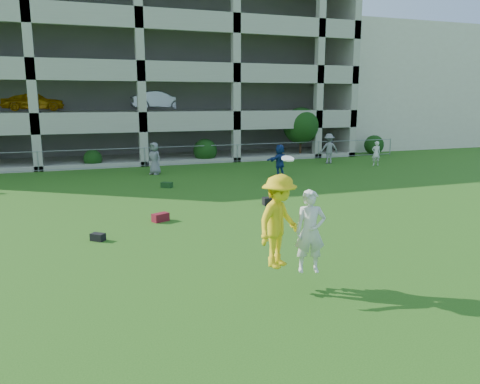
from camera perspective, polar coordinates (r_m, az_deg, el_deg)
name	(u,v)px	position (r m, az deg, el deg)	size (l,w,h in m)	color
ground	(268,274)	(11.27, 3.39, -9.98)	(100.00, 100.00, 0.00)	#235114
stucco_building	(376,89)	(46.43, 16.28, 12.00)	(16.00, 14.00, 10.00)	beige
bystander_c	(154,158)	(26.02, -10.40, 4.04)	(0.86, 0.56, 1.75)	slate
bystander_d	(280,160)	(24.99, 4.85, 3.85)	(1.59, 0.51, 1.72)	navy
bystander_e	(376,153)	(30.29, 16.24, 4.55)	(0.55, 0.36, 1.51)	silver
bystander_f	(329,149)	(30.57, 10.77, 5.23)	(1.23, 0.71, 1.90)	slate
bag_red_a	(160,217)	(16.09, -9.67, -3.06)	(0.55, 0.30, 0.28)	#580F0F
bag_black_b	(98,237)	(14.36, -16.94, -5.27)	(0.40, 0.25, 0.22)	black
crate_d	(268,201)	(18.29, 3.39, -1.14)	(0.35, 0.35, 0.30)	black
bag_green_g	(167,185)	(22.12, -8.92, 0.86)	(0.50, 0.30, 0.25)	#133514
frisbee_contest	(286,223)	(10.00, 5.60, -3.83)	(1.83, 1.33, 2.54)	yellow
parking_garage	(124,73)	(37.61, -13.94, 13.93)	(30.00, 14.00, 12.00)	#9E998C
fence	(145,157)	(29.14, -11.55, 4.24)	(36.06, 0.06, 1.20)	gray
shrub_row	(213,139)	(30.73, -3.27, 6.49)	(34.38, 2.52, 3.50)	#163D11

